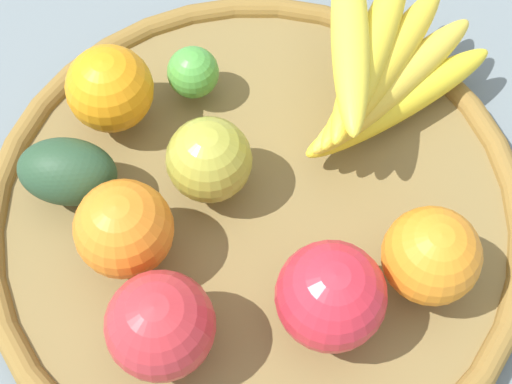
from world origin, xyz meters
TOP-DOWN VIEW (x-y plane):
  - ground_plane at (0.00, 0.00)m, footprint 2.40×2.40m
  - basket at (0.00, 0.00)m, footprint 0.43×0.43m
  - apple_2 at (-0.04, 0.02)m, footprint 0.09×0.09m
  - lime_0 at (-0.06, 0.10)m, footprint 0.06×0.06m
  - orange_0 at (-0.12, 0.07)m, footprint 0.09×0.09m
  - banana_bunch at (0.09, 0.11)m, footprint 0.16×0.19m
  - apple_1 at (0.06, -0.08)m, footprint 0.11×0.11m
  - apple_0 at (-0.05, -0.11)m, footprint 0.08×0.08m
  - avocado at (-0.14, -0.00)m, footprint 0.08×0.05m
  - orange_2 at (-0.09, -0.05)m, footprint 0.08×0.08m
  - orange_1 at (0.13, -0.05)m, footprint 0.08×0.08m

SIDE VIEW (x-z plane):
  - ground_plane at x=0.00m, z-range 0.00..0.00m
  - basket at x=0.00m, z-range 0.00..0.03m
  - lime_0 at x=-0.06m, z-range 0.03..0.07m
  - avocado at x=-0.14m, z-range 0.03..0.08m
  - apple_2 at x=-0.04m, z-range 0.03..0.09m
  - orange_0 at x=-0.12m, z-range 0.03..0.10m
  - orange_1 at x=0.13m, z-range 0.03..0.10m
  - orange_2 at x=-0.09m, z-range 0.03..0.10m
  - apple_0 at x=-0.05m, z-range 0.03..0.10m
  - apple_1 at x=0.06m, z-range 0.03..0.11m
  - banana_bunch at x=0.09m, z-range 0.03..0.11m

